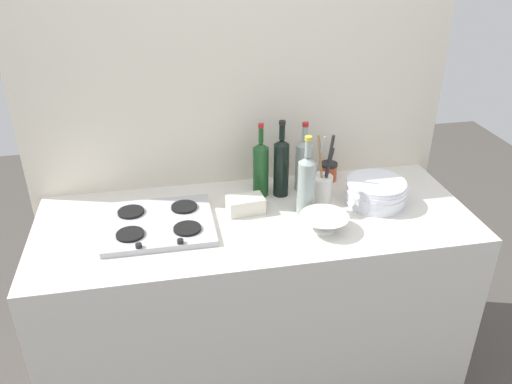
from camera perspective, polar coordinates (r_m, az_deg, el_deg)
ground_plane at (r=2.74m, az=0.00°, el=-19.15°), size 6.00×6.00×0.00m
counter_block at (r=2.42m, az=0.00°, el=-11.95°), size 1.80×0.70×0.90m
backsplash_panel at (r=2.41m, az=-1.73°, el=5.27°), size 1.90×0.06×2.14m
stovetop_hob at (r=2.13m, az=-10.60°, el=-3.38°), size 0.44×0.38×0.04m
plate_stack at (r=2.29m, az=13.02°, el=-0.06°), size 0.26×0.26×0.11m
wine_bottle_leftmost at (r=2.27m, az=2.78°, el=2.85°), size 0.07×0.07×0.35m
wine_bottle_mid_left at (r=2.27m, az=0.53°, el=2.63°), size 0.07×0.07×0.34m
wine_bottle_mid_right at (r=2.34m, az=5.24°, el=3.13°), size 0.07×0.07×0.32m
wine_bottle_rightmost at (r=2.13m, az=5.52°, el=0.86°), size 0.07×0.07×0.34m
mixing_bowl at (r=2.07m, az=7.44°, el=-3.31°), size 0.19×0.19×0.07m
butter_dish at (r=2.18m, az=-1.15°, el=-1.40°), size 0.16×0.11×0.07m
utensil_crock at (r=2.27m, az=7.12°, el=0.65°), size 0.10×0.10×0.32m
condiment_jar_front at (r=2.46m, az=7.95°, el=2.24°), size 0.08×0.08×0.09m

